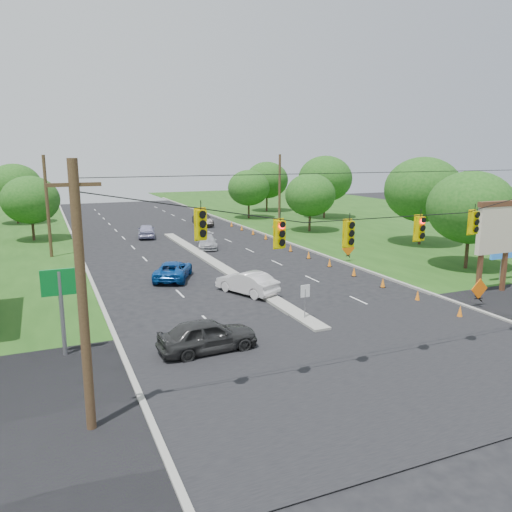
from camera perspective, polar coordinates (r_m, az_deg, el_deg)
name	(u,v)px	position (r m, az deg, el deg)	size (l,w,h in m)	color
ground	(369,361)	(23.41, 12.80, -11.61)	(160.00, 160.00, 0.00)	black
grass_right	(493,242)	(57.57, 25.45, 1.41)	(40.00, 160.00, 0.06)	#1E4714
cross_street	(369,361)	(23.41, 12.80, -11.61)	(160.00, 14.00, 0.02)	black
curb_left	(80,255)	(48.19, -19.46, 0.08)	(0.25, 110.00, 0.16)	gray
curb_right	(279,240)	(53.35, 2.69, 1.81)	(0.25, 110.00, 0.16)	gray
median	(217,266)	(41.39, -4.46, -1.11)	(1.00, 34.00, 0.18)	gray
median_sign	(305,295)	(27.68, 5.64, -4.48)	(0.55, 0.06, 2.05)	gray
signal_span	(388,257)	(21.15, 14.88, -0.09)	(25.60, 0.32, 9.00)	#422D1C
utility_pole_far_left	(48,207)	(47.46, -22.72, 5.17)	(0.28, 0.28, 9.00)	#422D1C
utility_pole_far_right	(280,194)	(58.29, 2.71, 7.11)	(0.28, 0.28, 9.00)	#422D1C
pylon_sign	(496,233)	(36.31, 25.78, 2.38)	(5.90, 2.30, 6.12)	#59331E
cone_0	(460,311)	(30.66, 22.28, -5.88)	(0.32, 0.32, 0.70)	orange
cone_1	(418,295)	(33.08, 17.98, -4.31)	(0.32, 0.32, 0.70)	orange
cone_2	(383,282)	(35.67, 14.30, -2.95)	(0.32, 0.32, 0.70)	orange
cone_3	(354,272)	(38.41, 11.14, -1.77)	(0.32, 0.32, 0.70)	orange
cone_4	(330,263)	(41.27, 8.41, -0.74)	(0.32, 0.32, 0.70)	orange
cone_5	(309,255)	(44.21, 6.04, 0.15)	(0.32, 0.32, 0.70)	orange
cone_6	(291,248)	(47.23, 3.97, 0.93)	(0.32, 0.32, 0.70)	orange
cone_7	(280,242)	(50.58, 2.76, 1.67)	(0.32, 0.32, 0.70)	orange
cone_8	(266,236)	(53.70, 1.12, 2.26)	(0.32, 0.32, 0.70)	orange
cone_9	(253,232)	(56.86, -0.34, 2.80)	(0.32, 0.32, 0.70)	orange
cone_10	(242,228)	(60.06, -1.64, 3.27)	(0.32, 0.32, 0.70)	orange
cone_11	(232,224)	(63.30, -2.81, 3.69)	(0.32, 0.32, 0.70)	orange
work_sign_0	(479,290)	(32.86, 24.16, -3.54)	(1.27, 0.58, 1.37)	black
work_sign_1	(348,249)	(43.25, 10.51, 0.76)	(1.27, 0.58, 1.37)	black
work_sign_2	(277,227)	(55.25, 2.45, 3.30)	(1.27, 0.58, 1.37)	black
tree_5	(30,200)	(57.44, -24.38, 5.86)	(5.88, 5.88, 6.86)	black
tree_6	(15,186)	(72.42, -25.87, 7.22)	(6.72, 6.72, 7.84)	black
tree_7	(471,207)	(42.78, 23.33, 5.12)	(6.72, 6.72, 7.84)	black
tree_8	(423,190)	(52.66, 18.52, 7.21)	(7.56, 7.56, 8.82)	black
tree_9	(310,195)	(59.04, 6.21, 6.95)	(5.88, 5.88, 6.86)	black
tree_10	(325,179)	(71.60, 7.91, 8.73)	(7.56, 7.56, 8.82)	black
tree_11	(267,180)	(79.50, 1.25, 8.67)	(6.72, 6.72, 7.84)	black
tree_12	(249,188)	(70.74, -0.84, 7.79)	(5.88, 5.88, 6.86)	black
black_sedan	(208,335)	(23.69, -5.55, -9.00)	(1.88, 4.67, 1.59)	#2A2A2A
white_sedan	(247,283)	(32.99, -1.05, -3.05)	(1.59, 4.55, 1.50)	white
blue_pickup	(173,270)	(37.26, -9.45, -1.60)	(2.26, 4.90, 1.36)	#0D469B
silver_car_far	(207,242)	(49.05, -5.61, 1.66)	(1.80, 4.44, 1.29)	#ABABB1
silver_car_oncoming	(146,231)	(56.14, -12.41, 2.83)	(1.79, 4.44, 1.51)	#A3A1C5
dark_car_receding	(203,220)	(64.11, -6.10, 4.09)	(1.55, 4.44, 1.46)	black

